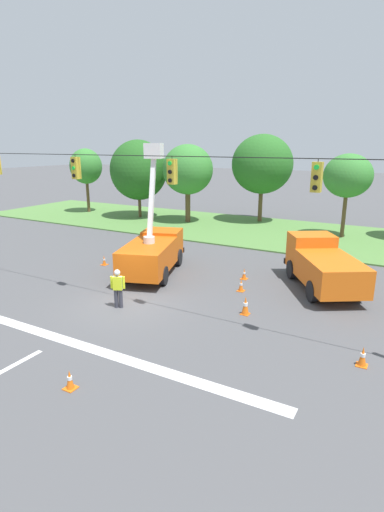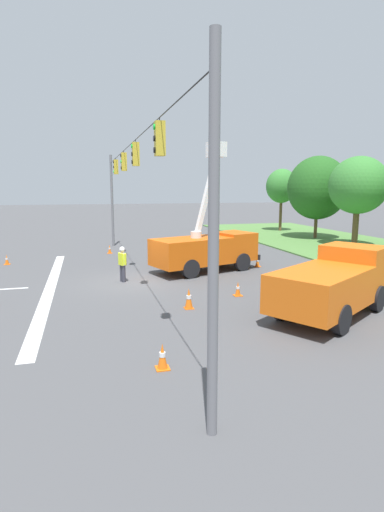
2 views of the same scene
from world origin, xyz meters
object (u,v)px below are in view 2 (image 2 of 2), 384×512
utility_truck_support_near (334,282)px  traffic_cone_mid_right (189,298)px  utility_truck_bucket_lift (206,247)px  traffic_cone_far_left (7,260)px  tree_far_west (282,186)px  tree_centre (358,185)px  road_worker (122,262)px  traffic_cone_far_right (270,284)px  traffic_cone_lane_edge_a (258,261)px  traffic_cone_lane_edge_b (110,249)px  traffic_cone_foreground_left (238,289)px  traffic_cone_centre_line (162,356)px  traffic_cone_near_bucket (189,256)px  tree_west (318,188)px

utility_truck_support_near → traffic_cone_mid_right: (-2.10, -4.96, -0.82)m
utility_truck_bucket_lift → traffic_cone_far_left: bearing=-114.1°
tree_far_west → tree_centre: tree_centre is taller
tree_centre → traffic_cone_far_left: 25.77m
road_worker → traffic_cone_mid_right: size_ratio=2.17×
utility_truck_bucket_lift → road_worker: (1.41, -4.79, -0.38)m
traffic_cone_far_left → traffic_cone_far_right: bearing=52.4°
traffic_cone_lane_edge_a → traffic_cone_lane_edge_b: (-7.32, -8.20, -0.03)m
traffic_cone_mid_right → tree_centre: bearing=126.5°
traffic_cone_foreground_left → traffic_cone_centre_line: (6.15, -4.51, 0.04)m
utility_truck_bucket_lift → utility_truck_support_near: size_ratio=1.14×
traffic_cone_foreground_left → traffic_cone_far_right: traffic_cone_foreground_left is taller
traffic_cone_lane_edge_a → traffic_cone_lane_edge_b: bearing=-131.7°
traffic_cone_foreground_left → traffic_cone_near_bucket: (-8.94, 0.12, -0.03)m
tree_centre → traffic_cone_foreground_left: (11.25, -14.33, -4.52)m
traffic_cone_foreground_left → traffic_cone_far_left: 15.15m
tree_west → traffic_cone_mid_right: 24.83m
traffic_cone_near_bucket → traffic_cone_foreground_left: bearing=-0.7°
traffic_cone_lane_edge_a → utility_truck_bucket_lift: bearing=-83.3°
traffic_cone_near_bucket → traffic_cone_lane_edge_a: size_ratio=0.88×
utility_truck_support_near → traffic_cone_far_right: (-3.90, -0.64, -0.94)m
traffic_cone_far_left → tree_centre: bearing=91.9°
traffic_cone_lane_edge_a → traffic_cone_far_left: (-4.62, -14.55, -0.02)m
tree_west → utility_truck_bucket_lift: bearing=-51.2°
road_worker → traffic_cone_foreground_left: (3.98, 4.58, -0.70)m
traffic_cone_far_left → tree_far_west: bearing=117.1°
traffic_cone_foreground_left → traffic_cone_lane_edge_b: bearing=-160.4°
tree_west → traffic_cone_mid_right: (17.87, -16.71, -4.23)m
tree_west → traffic_cone_centre_line: size_ratio=10.83×
utility_truck_support_near → traffic_cone_lane_edge_a: 9.24m
tree_far_west → traffic_cone_far_right: size_ratio=10.90×
tree_centre → traffic_cone_far_right: size_ratio=11.60×
utility_truck_bucket_lift → traffic_cone_far_left: utility_truck_bucket_lift is taller
tree_far_west → traffic_cone_far_left: (12.83, -25.05, -4.52)m
traffic_cone_far_left → traffic_cone_far_right: size_ratio=1.03×
road_worker → traffic_cone_far_right: 7.26m
traffic_cone_near_bucket → traffic_cone_far_right: 8.54m
tree_centre → utility_truck_support_near: bearing=-39.2°
tree_west → traffic_cone_lane_edge_b: tree_west is taller
tree_far_west → traffic_cone_centre_line: bearing=-32.3°
utility_truck_support_near → tree_centre: bearing=140.8°
utility_truck_bucket_lift → utility_truck_support_near: 9.01m
traffic_cone_far_right → traffic_cone_near_bucket: bearing=-168.7°
tree_west → traffic_cone_mid_right: size_ratio=9.18×
traffic_cone_lane_edge_a → traffic_cone_far_right: traffic_cone_lane_edge_a is taller
tree_west → traffic_cone_mid_right: tree_west is taller
traffic_cone_near_bucket → traffic_cone_lane_edge_b: 6.34m
utility_truck_bucket_lift → traffic_cone_near_bucket: bearing=-178.5°
tree_centre → traffic_cone_mid_right: bearing=-53.5°
road_worker → traffic_cone_near_bucket: 6.87m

